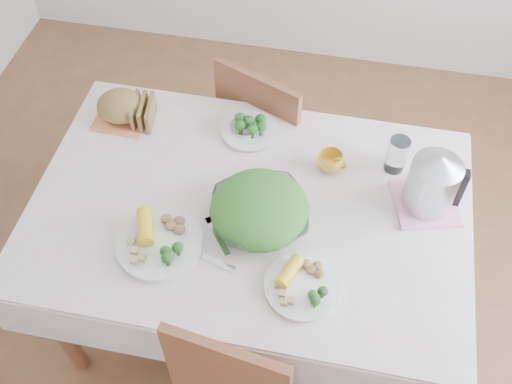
% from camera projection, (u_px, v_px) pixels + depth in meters
% --- Properties ---
extents(floor, '(3.60, 3.60, 0.00)m').
position_uv_depth(floor, '(251.00, 309.00, 2.65)').
color(floor, brown).
rests_on(floor, ground).
extents(dining_table, '(1.40, 0.90, 0.75)m').
position_uv_depth(dining_table, '(250.00, 265.00, 2.36)').
color(dining_table, brown).
rests_on(dining_table, floor).
extents(tablecloth, '(1.50, 1.00, 0.01)m').
position_uv_depth(tablecloth, '(249.00, 207.00, 2.06)').
color(tablecloth, silver).
rests_on(tablecloth, dining_table).
extents(chair_far, '(0.54, 0.54, 0.91)m').
position_uv_depth(chair_far, '(280.00, 129.00, 2.69)').
color(chair_far, brown).
rests_on(chair_far, floor).
extents(salad_bowl, '(0.41, 0.41, 0.08)m').
position_uv_depth(salad_bowl, '(260.00, 214.00, 1.99)').
color(salad_bowl, white).
rests_on(salad_bowl, tablecloth).
extents(dinner_plate_left, '(0.29, 0.29, 0.02)m').
position_uv_depth(dinner_plate_left, '(160.00, 244.00, 1.94)').
color(dinner_plate_left, white).
rests_on(dinner_plate_left, tablecloth).
extents(dinner_plate_right, '(0.34, 0.34, 0.02)m').
position_uv_depth(dinner_plate_right, '(302.00, 287.00, 1.85)').
color(dinner_plate_right, white).
rests_on(dinner_plate_right, tablecloth).
extents(broccoli_plate, '(0.26, 0.26, 0.02)m').
position_uv_depth(broccoli_plate, '(250.00, 131.00, 2.26)').
color(broccoli_plate, beige).
rests_on(broccoli_plate, tablecloth).
extents(napkin, '(0.21, 0.21, 0.00)m').
position_uv_depth(napkin, '(123.00, 116.00, 2.32)').
color(napkin, '#FA8156').
rests_on(napkin, tablecloth).
extents(bread_loaf, '(0.18, 0.17, 0.11)m').
position_uv_depth(bread_loaf, '(120.00, 106.00, 2.27)').
color(bread_loaf, brown).
rests_on(bread_loaf, napkin).
extents(fruit_bowl, '(0.13, 0.13, 0.04)m').
position_uv_depth(fruit_bowl, '(245.00, 129.00, 2.25)').
color(fruit_bowl, white).
rests_on(fruit_bowl, tablecloth).
extents(yellow_mug, '(0.12, 0.12, 0.07)m').
position_uv_depth(yellow_mug, '(330.00, 161.00, 2.13)').
color(yellow_mug, yellow).
rests_on(yellow_mug, tablecloth).
extents(glass_tumbler, '(0.09, 0.09, 0.14)m').
position_uv_depth(glass_tumbler, '(397.00, 155.00, 2.11)').
color(glass_tumbler, white).
rests_on(glass_tumbler, tablecloth).
extents(pink_tray, '(0.26, 0.26, 0.02)m').
position_uv_depth(pink_tray, '(425.00, 203.00, 2.05)').
color(pink_tray, '#FF9BBF').
rests_on(pink_tray, tablecloth).
extents(electric_kettle, '(0.20, 0.20, 0.23)m').
position_uv_depth(electric_kettle, '(433.00, 183.00, 1.96)').
color(electric_kettle, '#B2B5BA').
rests_on(electric_kettle, pink_tray).
extents(fork_left, '(0.12, 0.14, 0.00)m').
position_uv_depth(fork_left, '(217.00, 236.00, 1.97)').
color(fork_left, silver).
rests_on(fork_left, tablecloth).
extents(fork_right, '(0.10, 0.18, 0.00)m').
position_uv_depth(fork_right, '(257.00, 230.00, 1.99)').
color(fork_right, silver).
rests_on(fork_right, tablecloth).
extents(knife, '(0.20, 0.07, 0.00)m').
position_uv_depth(knife, '(207.00, 259.00, 1.92)').
color(knife, silver).
rests_on(knife, tablecloth).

